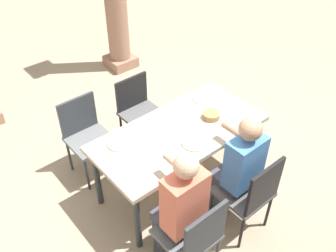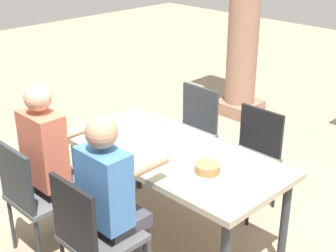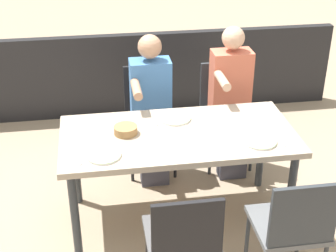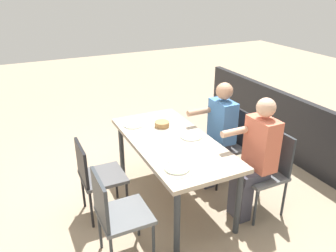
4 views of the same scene
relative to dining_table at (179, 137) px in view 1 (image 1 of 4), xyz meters
The scene contains 18 objects.
ground_plane 0.69m from the dining_table, ahead, with size 16.00×16.00×0.00m, color gray.
dining_table is the anchor object (origin of this frame).
chair_west_north 1.03m from the dining_table, 124.89° to the left, with size 0.44×0.44×0.89m.
chair_west_south 1.03m from the dining_table, 124.82° to the right, with size 0.44×0.44×0.92m.
chair_mid_north 0.86m from the dining_table, 82.27° to the left, with size 0.44×0.44×0.86m.
chair_mid_south 0.86m from the dining_table, 82.33° to the right, with size 0.44×0.44×0.93m.
diner_woman_green 0.66m from the dining_table, 79.92° to the right, with size 0.35×0.49×1.28m.
diner_man_white 0.87m from the dining_table, 131.55° to the right, with size 0.35×0.49×1.32m.
plate_0 0.59m from the dining_table, 157.97° to the left, with size 0.24×0.24×0.02m.
fork_0 0.73m from the dining_table, 162.40° to the left, with size 0.02×0.17×0.01m, color silver.
spoon_0 0.46m from the dining_table, 150.81° to the left, with size 0.02×0.17×0.01m, color silver.
plate_1 0.24m from the dining_table, 93.49° to the right, with size 0.24×0.24×0.02m.
fork_1 0.29m from the dining_table, 126.23° to the right, with size 0.02×0.17×0.01m, color silver.
spoon_1 0.27m from the dining_table, 58.59° to the right, with size 0.02×0.17×0.01m, color silver.
plate_2 0.61m from the dining_table, 23.58° to the left, with size 0.23×0.23×0.02m.
fork_2 0.47m from the dining_table, 30.99° to the left, with size 0.02×0.17×0.01m, color silver.
spoon_2 0.74m from the dining_table, 18.92° to the left, with size 0.02×0.17×0.01m, color silver.
bread_basket 0.40m from the dining_table, ahead, with size 0.17×0.17×0.06m, color #9E7547.
Camera 1 is at (-1.87, -2.05, 3.09)m, focal length 40.24 mm.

